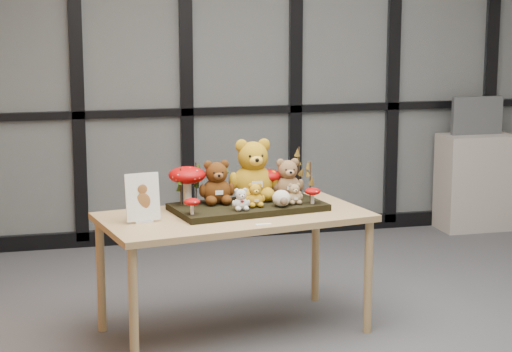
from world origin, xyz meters
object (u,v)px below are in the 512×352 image
object	(u,v)px
bear_pooh_yellow	(253,166)
sign_holder	(143,200)
mushroom_back_left	(187,183)
mushroom_back_right	(267,182)
bear_beige_small	(294,193)
bear_small_yellow	(255,194)
monitor	(477,116)
bear_tan_back	(287,176)
diorama_tray	(248,207)
mushroom_front_right	(313,195)
mushroom_front_left	(192,205)
bear_brown_medium	(216,180)
bear_white_bow	(241,198)
plush_cream_hedgehog	(281,197)
cabinet	(475,182)
display_table	(234,225)

from	to	relation	value
bear_pooh_yellow	sign_holder	world-z (taller)	bear_pooh_yellow
mushroom_back_left	mushroom_back_right	xyz separation A→B (m)	(0.49, 0.05, -0.03)
bear_pooh_yellow	bear_beige_small	bearing A→B (deg)	-53.63
bear_small_yellow	monitor	xyz separation A→B (m)	(2.43, 1.98, 0.15)
bear_tan_back	mushroom_back_left	xyz separation A→B (m)	(-0.61, -0.02, -0.01)
bear_beige_small	diorama_tray	bearing A→B (deg)	156.42
mushroom_front_right	sign_holder	size ratio (longest dim) A/B	0.38
bear_small_yellow	mushroom_front_left	bearing A→B (deg)	-174.24
bear_brown_medium	monitor	distance (m)	3.20
bear_pooh_yellow	bear_white_bow	xyz separation A→B (m)	(-0.14, -0.28, -0.13)
bear_tan_back	plush_cream_hedgehog	size ratio (longest dim) A/B	2.49
mushroom_back_left	mushroom_back_right	bearing A→B (deg)	5.91
bear_brown_medium	mushroom_front_left	xyz separation A→B (m)	(-0.19, -0.25, -0.09)
bear_white_bow	sign_holder	size ratio (longest dim) A/B	0.51
bear_tan_back	diorama_tray	bearing A→B (deg)	-166.72
bear_tan_back	mushroom_front_left	xyz separation A→B (m)	(-0.64, -0.30, -0.08)
mushroom_front_right	sign_holder	xyz separation A→B (m)	(-1.00, -0.07, 0.04)
bear_white_bow	mushroom_front_left	world-z (taller)	bear_white_bow
mushroom_front_left	mushroom_back_left	bearing A→B (deg)	85.13
bear_tan_back	bear_small_yellow	world-z (taller)	bear_tan_back
mushroom_front_right	bear_white_bow	bearing A→B (deg)	-171.86
plush_cream_hedgehog	monitor	world-z (taller)	monitor
diorama_tray	sign_holder	xyz separation A→B (m)	(-0.64, -0.15, 0.11)
bear_brown_medium	mushroom_front_left	size ratio (longest dim) A/B	2.79
plush_cream_hedgehog	cabinet	xyz separation A→B (m)	(2.28, 2.00, -0.39)
bear_tan_back	cabinet	size ratio (longest dim) A/B	0.32
bear_pooh_yellow	bear_white_bow	world-z (taller)	bear_pooh_yellow
bear_white_bow	plush_cream_hedgehog	bearing A→B (deg)	-1.69
mushroom_back_left	mushroom_back_right	distance (m)	0.50
diorama_tray	bear_white_bow	size ratio (longest dim) A/B	6.25
display_table	sign_holder	size ratio (longest dim) A/B	5.91
plush_cream_hedgehog	sign_holder	size ratio (longest dim) A/B	0.38
cabinet	bear_small_yellow	bearing A→B (deg)	-141.05
bear_white_bow	mushroom_front_right	size ratio (longest dim) A/B	1.34
bear_brown_medium	mushroom_front_left	bearing A→B (deg)	-137.16
display_table	bear_white_bow	bearing A→B (deg)	-82.04
mushroom_front_left	bear_brown_medium	bearing A→B (deg)	52.70
bear_brown_medium	plush_cream_hedgehog	size ratio (longest dim) A/B	2.65
bear_brown_medium	sign_holder	world-z (taller)	bear_brown_medium
monitor	mushroom_back_right	bearing A→B (deg)	-142.57
monitor	sign_holder	bearing A→B (deg)	-146.33
monitor	mushroom_front_left	bearing A→B (deg)	-143.42
bear_tan_back	sign_holder	distance (m)	0.95
mushroom_back_left	monitor	bearing A→B (deg)	32.96
mushroom_front_right	monitor	world-z (taller)	monitor
bear_beige_small	mushroom_back_left	world-z (taller)	mushroom_back_left
display_table	mushroom_back_left	bearing A→B (deg)	134.90
bear_tan_back	bear_small_yellow	size ratio (longest dim) A/B	1.73
bear_brown_medium	bear_small_yellow	world-z (taller)	bear_brown_medium
bear_pooh_yellow	plush_cream_hedgehog	world-z (taller)	bear_pooh_yellow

